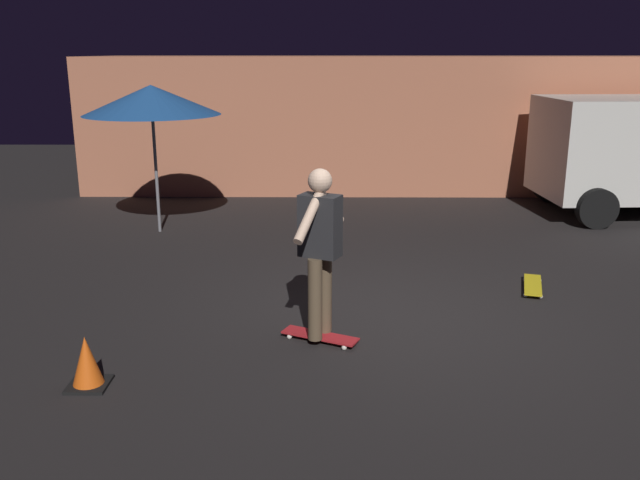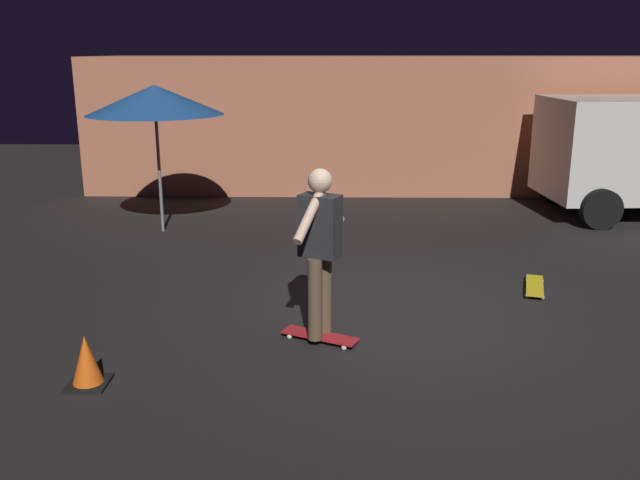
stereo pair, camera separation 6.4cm
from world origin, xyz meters
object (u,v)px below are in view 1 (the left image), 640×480
at_px(skater, 320,241).
at_px(traffic_cone, 87,364).
at_px(skateboard_ridden, 320,336).
at_px(patio_umbrella, 151,100).
at_px(skateboard_spare, 533,285).

relative_size(skater, traffic_cone, 3.63).
bearing_deg(skateboard_ridden, traffic_cone, -154.36).
xyz_separation_m(skateboard_ridden, traffic_cone, (-1.99, -0.95, 0.16)).
distance_m(skateboard_ridden, skater, 0.98).
bearing_deg(patio_umbrella, traffic_cone, -83.20).
bearing_deg(skateboard_spare, skater, -148.96).
bearing_deg(patio_umbrella, skateboard_spare, -27.62).
relative_size(skateboard_ridden, skater, 0.47).
xyz_separation_m(skateboard_spare, traffic_cone, (-4.56, -2.50, 0.16)).
bearing_deg(skateboard_ridden, skateboard_spare, 31.04).
relative_size(skateboard_ridden, traffic_cone, 1.72).
height_order(skateboard_ridden, skateboard_spare, same).
xyz_separation_m(skateboard_ridden, skater, (0.00, 0.00, 0.98)).
distance_m(patio_umbrella, skater, 5.10).
bearing_deg(skateboard_spare, skateboard_ridden, -148.96).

